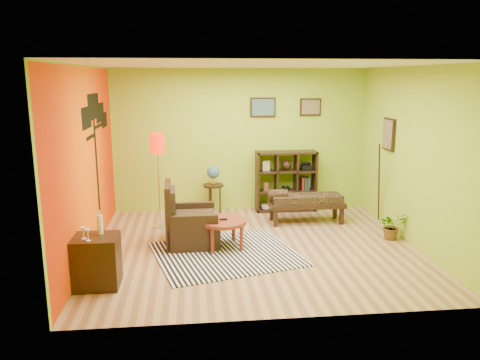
{
  "coord_description": "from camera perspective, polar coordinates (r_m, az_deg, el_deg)",
  "views": [
    {
      "loc": [
        -0.98,
        -6.91,
        2.62
      ],
      "look_at": [
        -0.22,
        0.19,
        1.05
      ],
      "focal_mm": 35.0,
      "sensor_mm": 36.0,
      "label": 1
    }
  ],
  "objects": [
    {
      "name": "cube_shelf",
      "position": [
        9.36,
        5.71,
        -0.13
      ],
      "size": [
        1.2,
        0.35,
        1.2
      ],
      "color": "black",
      "rests_on": "ground"
    },
    {
      "name": "room_shell",
      "position": [
        7.03,
        1.19,
        5.69
      ],
      "size": [
        5.04,
        4.54,
        2.82
      ],
      "color": "#9DC52E",
      "rests_on": "ground"
    },
    {
      "name": "globe_table",
      "position": [
        9.05,
        -3.28,
        0.29
      ],
      "size": [
        0.39,
        0.39,
        0.96
      ],
      "color": "black",
      "rests_on": "ground"
    },
    {
      "name": "floor_lamp",
      "position": [
        8.2,
        -10.01,
        3.39
      ],
      "size": [
        0.25,
        0.25,
        1.68
      ],
      "color": "silver",
      "rests_on": "ground"
    },
    {
      "name": "coffee_table",
      "position": [
        7.33,
        -2.05,
        -5.35
      ],
      "size": [
        0.73,
        0.73,
        0.47
      ],
      "color": "maroon",
      "rests_on": "ground"
    },
    {
      "name": "bench",
      "position": [
        8.65,
        7.86,
        -2.54
      ],
      "size": [
        1.4,
        0.5,
        0.64
      ],
      "color": "black",
      "rests_on": "ground"
    },
    {
      "name": "side_cabinet",
      "position": [
        6.31,
        -17.06,
        -9.42
      ],
      "size": [
        0.56,
        0.51,
        0.98
      ],
      "color": "black",
      "rests_on": "ground"
    },
    {
      "name": "ground",
      "position": [
        7.46,
        1.85,
        -8.18
      ],
      "size": [
        5.0,
        5.0,
        0.0
      ],
      "primitive_type": "plane",
      "color": "tan",
      "rests_on": "ground"
    },
    {
      "name": "zebra_rug",
      "position": [
        7.17,
        -1.67,
        -8.98
      ],
      "size": [
        2.45,
        2.24,
        0.01
      ],
      "primitive_type": "cube",
      "rotation": [
        0.0,
        0.0,
        0.26
      ],
      "color": "white",
      "rests_on": "ground"
    },
    {
      "name": "potted_plant",
      "position": [
        8.16,
        17.99,
        -5.66
      ],
      "size": [
        0.45,
        0.49,
        0.35
      ],
      "primitive_type": "imported",
      "rotation": [
        0.0,
        0.0,
        0.1
      ],
      "color": "#26661E",
      "rests_on": "ground"
    },
    {
      "name": "armchair",
      "position": [
        7.54,
        -6.28,
        -5.57
      ],
      "size": [
        0.86,
        0.86,
        1.01
      ],
      "color": "black",
      "rests_on": "ground"
    }
  ]
}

